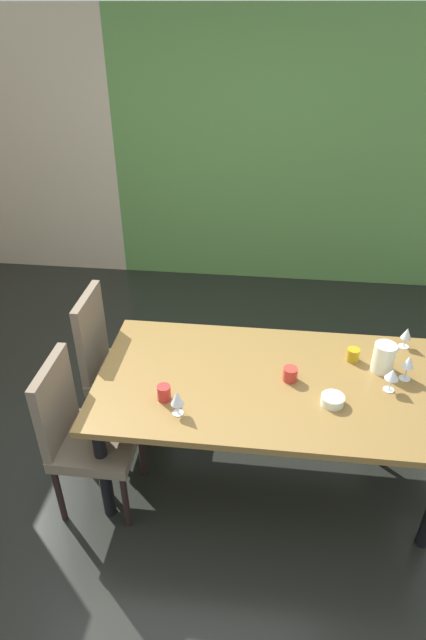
{
  "coord_description": "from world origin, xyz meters",
  "views": [
    {
      "loc": [
        0.55,
        -2.4,
        2.53
      ],
      "look_at": [
        0.25,
        0.23,
        0.85
      ],
      "focal_mm": 28.0,
      "sensor_mm": 36.0,
      "label": 1
    }
  ],
  "objects": [
    {
      "name": "ground_plane",
      "position": [
        0.0,
        0.0,
        -0.01
      ],
      "size": [
        5.71,
        5.2,
        0.02
      ],
      "primitive_type": "cube",
      "color": "black"
    },
    {
      "name": "back_panel_interior",
      "position": [
        -1.92,
        2.55,
        1.28
      ],
      "size": [
        1.86,
        0.1,
        2.55
      ],
      "primitive_type": "cube",
      "color": "beige",
      "rests_on": "ground_plane"
    },
    {
      "name": "garden_window_panel",
      "position": [
        0.93,
        2.55,
        1.28
      ],
      "size": [
        3.85,
        0.1,
        2.55
      ],
      "primitive_type": "cube",
      "color": "#588A42",
      "rests_on": "ground_plane"
    },
    {
      "name": "dining_table",
      "position": [
        0.62,
        -0.18,
        0.66
      ],
      "size": [
        1.97,
        1.05,
        0.73
      ],
      "color": "olive",
      "rests_on": "ground_plane"
    },
    {
      "name": "chair_left_near",
      "position": [
        -0.4,
        -0.49,
        0.53
      ],
      "size": [
        0.45,
        0.44,
        0.97
      ],
      "rotation": [
        0.0,
        0.0,
        -1.57
      ],
      "color": "#6D5F4D",
      "rests_on": "ground_plane"
    },
    {
      "name": "chair_left_far",
      "position": [
        -0.41,
        0.13,
        0.55
      ],
      "size": [
        0.45,
        0.44,
        1.03
      ],
      "rotation": [
        0.0,
        0.0,
        -1.57
      ],
      "color": "#6D5F4D",
      "rests_on": "ground_plane"
    },
    {
      "name": "wine_glass_near_window",
      "position": [
        1.27,
        -0.19,
        0.84
      ],
      "size": [
        0.08,
        0.08,
        0.14
      ],
      "color": "silver",
      "rests_on": "dining_table"
    },
    {
      "name": "wine_glass_near_shelf",
      "position": [
        0.15,
        -0.51,
        0.83
      ],
      "size": [
        0.07,
        0.07,
        0.15
      ],
      "color": "silver",
      "rests_on": "dining_table"
    },
    {
      "name": "wine_glass_front",
      "position": [
        1.44,
        0.24,
        0.83
      ],
      "size": [
        0.06,
        0.06,
        0.14
      ],
      "color": "silver",
      "rests_on": "dining_table"
    },
    {
      "name": "wine_glass_right",
      "position": [
        1.38,
        -0.08,
        0.85
      ],
      "size": [
        0.07,
        0.07,
        0.16
      ],
      "color": "silver",
      "rests_on": "dining_table"
    },
    {
      "name": "serving_bowl_north",
      "position": [
        0.95,
        -0.34,
        0.76
      ],
      "size": [
        0.12,
        0.12,
        0.05
      ],
      "primitive_type": "cylinder",
      "color": "silver",
      "rests_on": "dining_table"
    },
    {
      "name": "cup_left",
      "position": [
        0.73,
        -0.17,
        0.77
      ],
      "size": [
        0.08,
        0.08,
        0.08
      ],
      "primitive_type": "cylinder",
      "color": "red",
      "rests_on": "dining_table"
    },
    {
      "name": "cup_west",
      "position": [
        1.1,
        0.06,
        0.77
      ],
      "size": [
        0.07,
        0.07,
        0.08
      ],
      "primitive_type": "cylinder",
      "color": "#B28B16",
      "rests_on": "dining_table"
    },
    {
      "name": "cup_rear",
      "position": [
        0.06,
        -0.41,
        0.78
      ],
      "size": [
        0.07,
        0.07,
        0.09
      ],
      "primitive_type": "cylinder",
      "color": "red",
      "rests_on": "dining_table"
    },
    {
      "name": "pitcher_east",
      "position": [
        1.26,
        -0.01,
        0.82
      ],
      "size": [
        0.14,
        0.12,
        0.18
      ],
      "color": "white",
      "rests_on": "dining_table"
    }
  ]
}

